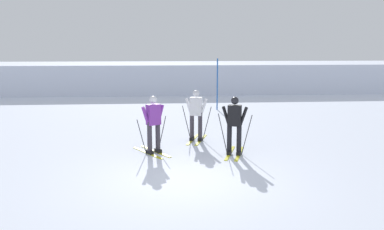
# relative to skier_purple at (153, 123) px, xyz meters

# --- Properties ---
(ground_plane) EXTENTS (120.00, 120.00, 0.00)m
(ground_plane) POSITION_rel_skier_purple_xyz_m (0.77, -2.38, -0.92)
(ground_plane) COLOR silver
(far_snow_ridge) EXTENTS (80.00, 6.94, 1.93)m
(far_snow_ridge) POSITION_rel_skier_purple_xyz_m (0.77, 17.23, 0.05)
(far_snow_ridge) COLOR silver
(far_snow_ridge) RESTS_ON ground
(skier_purple) EXTENTS (1.17, 1.55, 1.71)m
(skier_purple) POSITION_rel_skier_purple_xyz_m (0.00, 0.00, 0.00)
(skier_purple) COLOR gold
(skier_purple) RESTS_ON ground
(skier_white) EXTENTS (0.96, 1.64, 1.71)m
(skier_white) POSITION_rel_skier_purple_xyz_m (1.38, 1.49, 0.00)
(skier_white) COLOR gold
(skier_white) RESTS_ON ground
(skier_black) EXTENTS (0.96, 1.64, 1.71)m
(skier_black) POSITION_rel_skier_purple_xyz_m (2.33, -0.34, 0.00)
(skier_black) COLOR gold
(skier_black) RESTS_ON ground
(trail_marker_pole) EXTENTS (0.06, 0.06, 2.53)m
(trail_marker_pole) POSITION_rel_skier_purple_xyz_m (3.01, 8.01, 0.35)
(trail_marker_pole) COLOR #1E56AD
(trail_marker_pole) RESTS_ON ground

